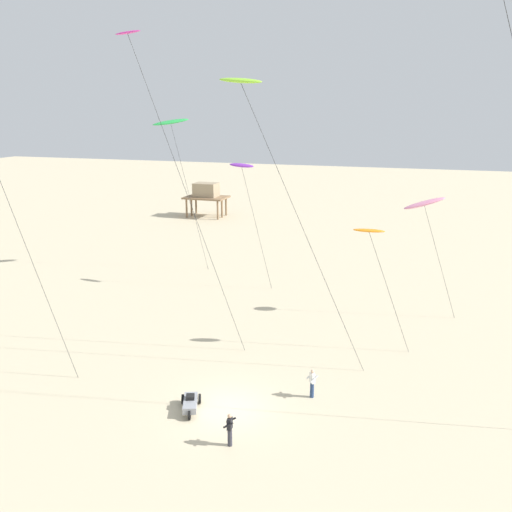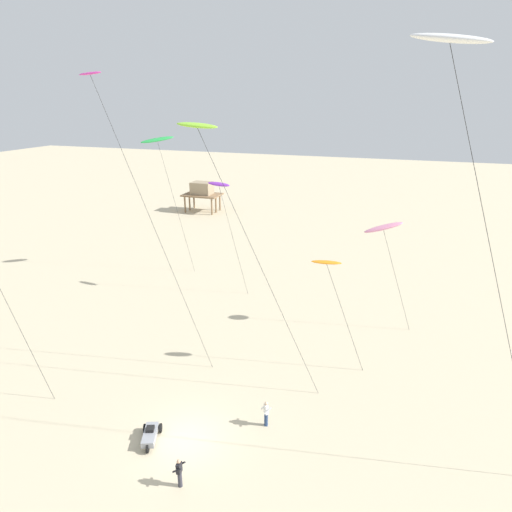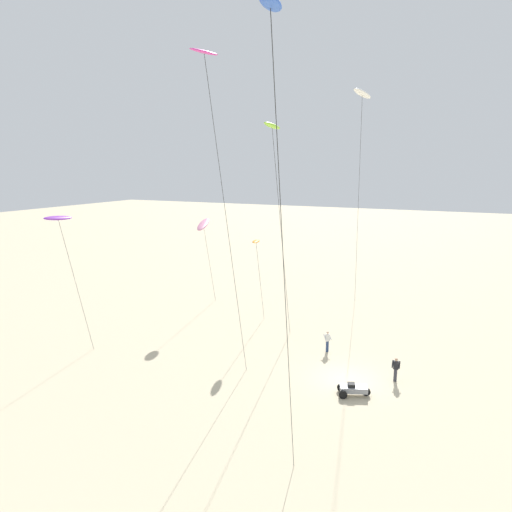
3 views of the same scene
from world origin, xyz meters
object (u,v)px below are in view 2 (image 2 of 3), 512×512
(stilt_house, at_px, (202,191))
(beach_buggy, at_px, (150,434))
(kite_green, at_px, (157,140))
(kite_purple, at_px, (219,185))
(kite_orange, at_px, (327,264))
(kite_flyer_nearest, at_px, (266,413))
(kite_magenta, at_px, (96,87))
(kite_flyer_middle, at_px, (179,472))
(kite_white, at_px, (451,43))
(kite_pink, at_px, (383,228))
(kite_lime, at_px, (199,129))

(stilt_house, bearing_deg, beach_buggy, -67.82)
(kite_green, relative_size, kite_purple, 1.33)
(kite_orange, bearing_deg, kite_flyer_nearest, -105.28)
(kite_magenta, distance_m, kite_purple, 15.77)
(kite_magenta, xyz_separation_m, kite_purple, (2.00, 13.34, -8.17))
(kite_flyer_nearest, xyz_separation_m, kite_flyer_middle, (-2.75, -5.48, 0.00))
(beach_buggy, bearing_deg, kite_green, 117.74)
(kite_white, bearing_deg, kite_orange, 125.77)
(kite_pink, distance_m, beach_buggy, 22.21)
(kite_white, height_order, kite_green, kite_white)
(kite_pink, relative_size, kite_flyer_nearest, 5.61)
(kite_green, bearing_deg, kite_magenta, -69.57)
(kite_purple, xyz_separation_m, kite_flyer_middle, (7.16, -22.20, -9.83))
(kite_flyer_middle, bearing_deg, beach_buggy, 144.02)
(kite_lime, bearing_deg, kite_purple, 109.68)
(kite_pink, relative_size, kite_green, 0.63)
(kite_flyer_nearest, bearing_deg, kite_flyer_middle, -116.67)
(kite_flyer_middle, relative_size, beach_buggy, 0.79)
(kite_white, height_order, kite_lime, kite_white)
(beach_buggy, bearing_deg, kite_orange, 53.12)
(stilt_house, bearing_deg, kite_lime, -64.13)
(kite_white, distance_m, kite_lime, 13.10)
(kite_magenta, distance_m, beach_buggy, 20.54)
(kite_lime, height_order, beach_buggy, kite_lime)
(kite_pink, distance_m, kite_white, 18.70)
(kite_lime, xyz_separation_m, stilt_house, (-21.07, 43.44, -13.04))
(kite_orange, xyz_separation_m, kite_flyer_nearest, (-1.93, -7.06, -7.07))
(kite_pink, bearing_deg, kite_orange, -113.53)
(kite_flyer_nearest, bearing_deg, beach_buggy, -150.71)
(kite_magenta, bearing_deg, kite_purple, 81.49)
(kite_pink, relative_size, kite_purple, 0.84)
(kite_lime, height_order, kite_magenta, kite_magenta)
(kite_white, xyz_separation_m, stilt_house, (-33.27, 46.58, -16.64))
(kite_lime, xyz_separation_m, kite_purple, (-4.99, 13.94, -5.92))
(kite_orange, bearing_deg, kite_magenta, -165.11)
(kite_magenta, bearing_deg, kite_flyer_nearest, -15.84)
(kite_orange, bearing_deg, kite_white, -54.23)
(kite_green, xyz_separation_m, beach_buggy, (12.41, -23.60, -13.77))
(stilt_house, bearing_deg, kite_white, -54.47)
(beach_buggy, bearing_deg, kite_magenta, 132.52)
(kite_white, bearing_deg, kite_pink, 98.66)
(kite_green, bearing_deg, beach_buggy, -62.26)
(kite_white, distance_m, kite_green, 33.39)
(kite_white, height_order, kite_flyer_nearest, kite_white)
(kite_magenta, distance_m, kite_flyer_middle, 22.05)
(kite_magenta, xyz_separation_m, stilt_house, (-14.08, 42.84, -15.29))
(kite_green, height_order, stilt_house, kite_green)
(kite_lime, bearing_deg, stilt_house, 115.87)
(kite_lime, relative_size, kite_magenta, 0.86)
(kite_purple, height_order, kite_flyer_nearest, kite_purple)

